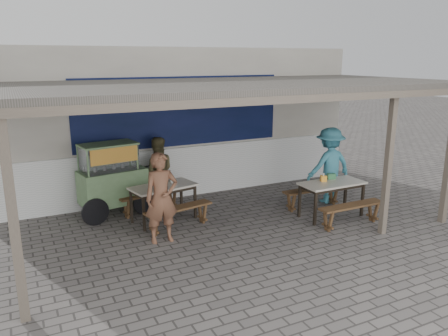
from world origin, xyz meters
TOP-DOWN VIEW (x-y plane):
  - ground at (0.00, 0.00)m, footprint 60.00×60.00m
  - back_wall at (-0.00, 3.58)m, footprint 9.00×1.28m
  - warung_roof at (0.02, 0.90)m, footprint 9.00×4.21m
  - table_left at (-1.17, 1.59)m, footprint 1.40×0.90m
  - bench_left_street at (-1.06, 1.01)m, footprint 1.43×0.55m
  - bench_left_wall at (-1.28, 2.16)m, footprint 1.43×0.55m
  - table_right at (2.06, 0.26)m, footprint 1.36×0.65m
  - bench_right_street at (2.06, -0.35)m, footprint 1.46×0.28m
  - bench_right_wall at (2.06, 0.88)m, footprint 1.46×0.28m
  - vendor_cart at (-2.02, 2.39)m, footprint 1.88×0.99m
  - patron_street_side at (-1.53, 0.60)m, footprint 0.62×0.42m
  - patron_wall_side at (-0.97, 2.58)m, footprint 0.89×0.78m
  - patron_right_table at (2.64, 1.08)m, footprint 1.13×0.66m
  - tissue_box at (1.95, 0.41)m, footprint 0.15×0.15m
  - donation_box at (2.21, 0.48)m, footprint 0.20×0.16m
  - condiment_jar at (-0.92, 1.74)m, footprint 0.08×0.08m
  - condiment_bowl at (-1.26, 1.54)m, footprint 0.22×0.22m

SIDE VIEW (x-z plane):
  - ground at x=0.00m, z-range 0.00..0.00m
  - bench_left_street at x=-1.06m, z-range 0.11..0.56m
  - bench_left_wall at x=-1.28m, z-range 0.11..0.56m
  - bench_right_street at x=2.06m, z-range 0.11..0.56m
  - bench_right_wall at x=2.06m, z-range 0.11..0.56m
  - table_left at x=-1.17m, z-range 0.29..1.04m
  - table_right at x=2.06m, z-range 0.29..1.04m
  - condiment_bowl at x=-1.26m, z-range 0.75..0.80m
  - patron_wall_side at x=-0.97m, z-range 0.00..1.57m
  - condiment_jar at x=-0.92m, z-range 0.75..0.84m
  - donation_box at x=2.21m, z-range 0.75..0.86m
  - tissue_box at x=1.95m, z-range 0.75..0.87m
  - patron_street_side at x=-1.53m, z-range 0.00..1.65m
  - vendor_cart at x=-2.02m, z-range 0.07..1.62m
  - patron_right_table at x=2.64m, z-range 0.00..1.74m
  - back_wall at x=0.00m, z-range -0.03..3.47m
  - warung_roof at x=0.02m, z-range 1.31..4.12m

